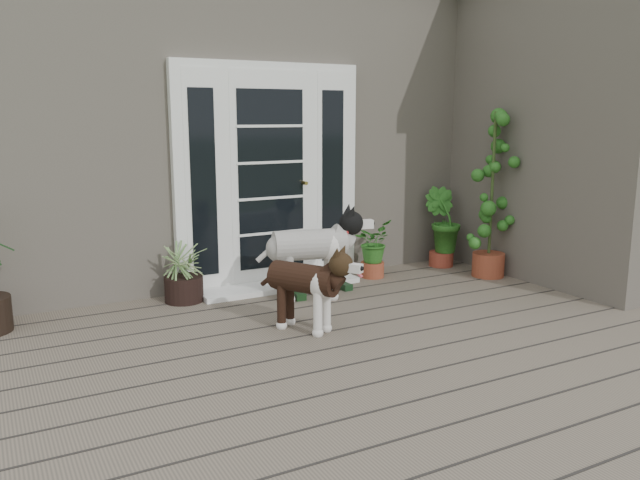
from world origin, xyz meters
name	(u,v)px	position (x,y,z in m)	size (l,w,h in m)	color
deck	(421,357)	(0.00, 0.40, 0.06)	(6.20, 4.60, 0.12)	#6B5B4C
house_main	(217,134)	(0.00, 4.65, 1.55)	(7.40, 4.00, 3.10)	#665E54
house_wing	(585,137)	(2.90, 1.50, 1.55)	(1.60, 2.40, 3.10)	#665E54
door_unit	(269,176)	(-0.20, 2.60, 1.19)	(1.90, 0.14, 2.15)	white
door_step	(279,285)	(-0.20, 2.40, 0.14)	(1.60, 0.40, 0.05)	white
brindle_dog	(304,293)	(-0.55, 1.18, 0.42)	(0.31, 0.73, 0.61)	black
white_dog	(310,260)	(-0.11, 1.93, 0.49)	(0.38, 0.89, 0.74)	silver
spider_plant	(183,268)	(-1.15, 2.40, 0.43)	(0.58, 0.58, 0.62)	#93B670
herb_a	(373,253)	(0.83, 2.33, 0.37)	(0.40, 0.40, 0.50)	#1B5C1A
herb_b	(442,237)	(1.78, 2.38, 0.45)	(0.44, 0.44, 0.65)	#22621C
herb_c	(484,241)	(2.30, 2.27, 0.38)	(0.33, 0.33, 0.51)	#275F1B
sapling	(492,193)	(1.92, 1.78, 1.00)	(0.52, 0.52, 1.76)	#285B1A
clog_left	(297,293)	(-0.20, 2.01, 0.16)	(0.13, 0.28, 0.08)	black
clog_right	(343,285)	(0.33, 2.08, 0.16)	(0.12, 0.26, 0.08)	black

